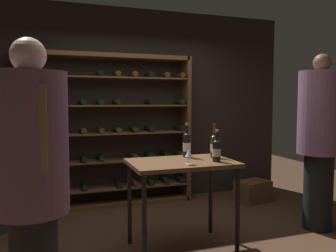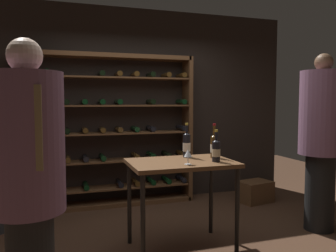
{
  "view_description": "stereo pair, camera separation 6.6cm",
  "coord_description": "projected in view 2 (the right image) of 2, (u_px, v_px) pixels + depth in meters",
  "views": [
    {
      "loc": [
        -1.17,
        -3.36,
        1.51
      ],
      "look_at": [
        0.04,
        0.15,
        1.24
      ],
      "focal_mm": 36.63,
      "sensor_mm": 36.0,
      "label": 1
    },
    {
      "loc": [
        -1.11,
        -3.38,
        1.51
      ],
      "look_at": [
        0.04,
        0.15,
        1.24
      ],
      "focal_mm": 36.63,
      "sensor_mm": 36.0,
      "label": 2
    }
  ],
  "objects": [
    {
      "name": "ground_plane",
      "position": [
        169.0,
        243.0,
        3.66
      ],
      "size": [
        9.46,
        9.46,
        0.0
      ],
      "primitive_type": "plane",
      "color": "#472D1E"
    },
    {
      "name": "back_wall",
      "position": [
        134.0,
        106.0,
        5.19
      ],
      "size": [
        4.98,
        0.1,
        2.88
      ],
      "primitive_type": "cube",
      "color": "black",
      "rests_on": "ground"
    },
    {
      "name": "wine_rack",
      "position": [
        111.0,
        131.0,
        4.9
      ],
      "size": [
        2.42,
        0.32,
        2.17
      ],
      "color": "brown",
      "rests_on": "ground"
    },
    {
      "name": "tasting_table",
      "position": [
        181.0,
        171.0,
        3.45
      ],
      "size": [
        1.05,
        0.7,
        0.91
      ],
      "color": "brown",
      "rests_on": "ground"
    },
    {
      "name": "person_bystander_red_print",
      "position": [
        322.0,
        134.0,
        3.96
      ],
      "size": [
        0.51,
        0.51,
        2.05
      ],
      "rotation": [
        0.0,
        0.0,
        -2.7
      ],
      "color": "black",
      "rests_on": "ground"
    },
    {
      "name": "person_bystander_dark_jacket",
      "position": [
        28.0,
        175.0,
        2.15
      ],
      "size": [
        0.45,
        0.46,
        1.9
      ],
      "rotation": [
        0.0,
        0.0,
        -0.33
      ],
      "color": "black",
      "rests_on": "ground"
    },
    {
      "name": "wine_crate",
      "position": [
        255.0,
        192.0,
        5.13
      ],
      "size": [
        0.54,
        0.43,
        0.31
      ],
      "primitive_type": "cube",
      "rotation": [
        0.0,
        0.0,
        0.2
      ],
      "color": "brown",
      "rests_on": "ground"
    },
    {
      "name": "wine_bottle_red_label",
      "position": [
        187.0,
        145.0,
        3.68
      ],
      "size": [
        0.08,
        0.08,
        0.37
      ],
      "color": "black",
      "rests_on": "tasting_table"
    },
    {
      "name": "wine_bottle_green_slim",
      "position": [
        214.0,
        146.0,
        3.64
      ],
      "size": [
        0.08,
        0.08,
        0.37
      ],
      "color": "#4C3314",
      "rests_on": "tasting_table"
    },
    {
      "name": "wine_bottle_gold_foil",
      "position": [
        216.0,
        150.0,
        3.41
      ],
      "size": [
        0.08,
        0.08,
        0.32
      ],
      "color": "black",
      "rests_on": "tasting_table"
    },
    {
      "name": "wine_glass_stemmed_center",
      "position": [
        188.0,
        154.0,
        3.25
      ],
      "size": [
        0.08,
        0.08,
        0.14
      ],
      "color": "silver",
      "rests_on": "tasting_table"
    }
  ]
}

